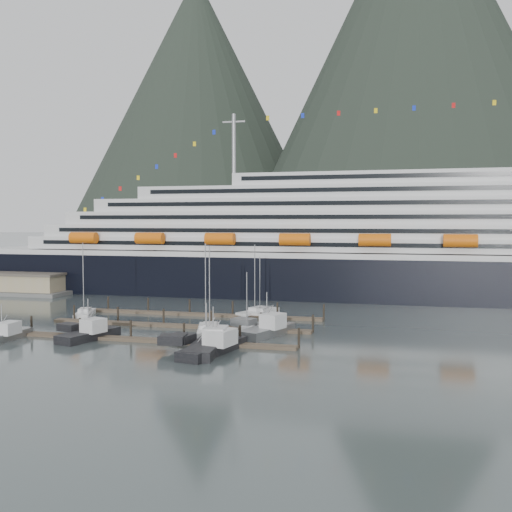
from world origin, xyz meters
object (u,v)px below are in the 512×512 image
object	(u,v)px
sailboat_d	(206,331)
trawler_a	(1,335)
trawler_b	(88,334)
sailboat_c	(210,331)
sailboat_h	(248,332)
cruise_ship	(391,248)
trawler_e	(266,329)
trawler_c	(212,346)
sailboat_f	(261,313)
sailboat_a	(85,314)
trawler_d	(205,346)
sailboat_g	(258,313)

from	to	relation	value
sailboat_d	trawler_a	size ratio (longest dim) A/B	1.34
trawler_b	sailboat_d	bearing A→B (deg)	-44.82
sailboat_c	sailboat_h	size ratio (longest dim) A/B	1.41
cruise_ship	trawler_e	xyz separation A→B (m)	(-18.04, -55.37, -11.07)
cruise_ship	trawler_e	size ratio (longest dim) A/B	16.57
trawler_c	sailboat_c	bearing A→B (deg)	31.84
sailboat_f	sailboat_a	bearing A→B (deg)	116.42
sailboat_a	trawler_e	size ratio (longest dim) A/B	1.18
sailboat_c	trawler_e	world-z (taller)	sailboat_c
sailboat_a	sailboat_h	xyz separation A→B (m)	(35.90, -9.90, -0.05)
sailboat_f	sailboat_h	size ratio (longest dim) A/B	1.12
trawler_d	sailboat_a	bearing A→B (deg)	47.47
sailboat_c	trawler_d	xyz separation A→B (m)	(4.07, -13.81, 0.52)
sailboat_h	cruise_ship	bearing A→B (deg)	-24.41
trawler_b	trawler_d	xyz separation A→B (m)	(21.17, -4.31, 0.06)
sailboat_g	trawler_c	distance (m)	35.03
sailboat_g	trawler_e	size ratio (longest dim) A/B	1.15
sailboat_d	trawler_d	distance (m)	14.75
sailboat_a	sailboat_c	world-z (taller)	sailboat_c
trawler_e	sailboat_d	bearing A→B (deg)	113.10
trawler_b	trawler_e	xyz separation A→B (m)	(26.52, 10.28, 0.07)
sailboat_c	cruise_ship	bearing A→B (deg)	-43.47
trawler_a	trawler_b	size ratio (longest dim) A/B	1.00
trawler_d	sailboat_h	bearing A→B (deg)	-15.23
sailboat_h	trawler_b	world-z (taller)	sailboat_h
sailboat_a	trawler_d	world-z (taller)	sailboat_a
trawler_b	trawler_c	xyz separation A→B (m)	(22.17, -4.26, 0.01)
sailboat_f	trawler_d	size ratio (longest dim) A/B	0.90
trawler_e	sailboat_g	bearing A→B (deg)	37.19
sailboat_d	trawler_d	bearing A→B (deg)	-178.19
sailboat_h	trawler_e	distance (m)	3.14
sailboat_d	trawler_c	xyz separation A→B (m)	(5.81, -13.89, 0.49)
sailboat_c	trawler_e	size ratio (longest dim) A/B	1.20
cruise_ship	trawler_b	distance (m)	80.12
trawler_a	sailboat_f	bearing A→B (deg)	-43.41
sailboat_g	sailboat_h	world-z (taller)	sailboat_g
sailboat_g	trawler_b	world-z (taller)	sailboat_g
sailboat_d	trawler_a	distance (m)	32.14
trawler_b	trawler_e	distance (m)	28.44
sailboat_d	sailboat_g	size ratio (longest dim) A/B	1.06
trawler_b	trawler_d	world-z (taller)	trawler_d
trawler_c	sailboat_f	bearing A→B (deg)	14.08
sailboat_a	trawler_d	size ratio (longest dim) A/B	1.12
sailboat_a	cruise_ship	bearing A→B (deg)	-71.72
trawler_b	trawler_d	bearing A→B (deg)	-86.80
sailboat_g	trawler_b	size ratio (longest dim) A/B	1.26
trawler_d	trawler_e	world-z (taller)	trawler_e
sailboat_g	trawler_c	bearing A→B (deg)	-152.89
sailboat_a	trawler_c	world-z (taller)	sailboat_a
trawler_a	sailboat_a	bearing A→B (deg)	-0.20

